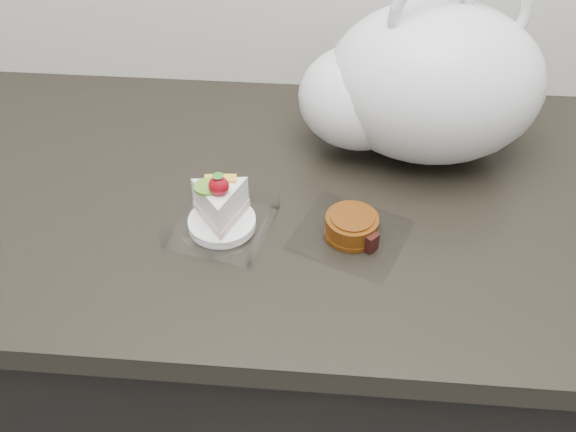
% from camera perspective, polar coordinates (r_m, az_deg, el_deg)
% --- Properties ---
extents(counter, '(2.04, 0.64, 0.90)m').
position_cam_1_polar(counter, '(1.31, 2.70, -13.13)').
color(counter, black).
rests_on(counter, ground).
extents(cake_tray, '(0.15, 0.15, 0.10)m').
position_cam_1_polar(cake_tray, '(0.90, -5.96, 0.23)').
color(cake_tray, white).
rests_on(cake_tray, counter).
extents(mooncake_wrap, '(0.19, 0.18, 0.04)m').
position_cam_1_polar(mooncake_wrap, '(0.89, 5.72, -1.08)').
color(mooncake_wrap, white).
rests_on(mooncake_wrap, counter).
extents(plastic_bag, '(0.42, 0.33, 0.30)m').
position_cam_1_polar(plastic_bag, '(1.01, 11.59, 11.38)').
color(plastic_bag, white).
rests_on(plastic_bag, counter).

